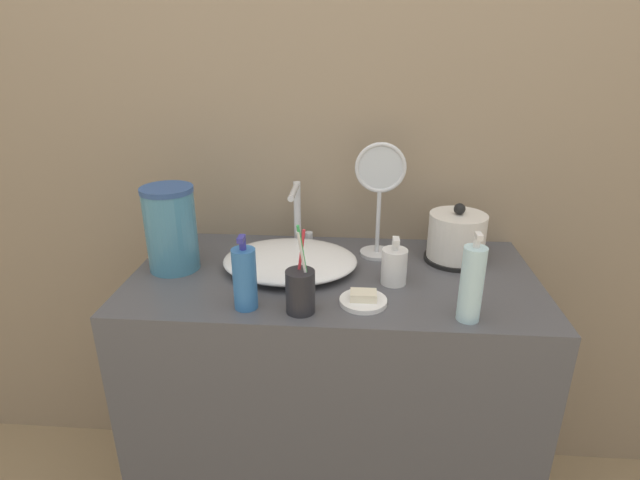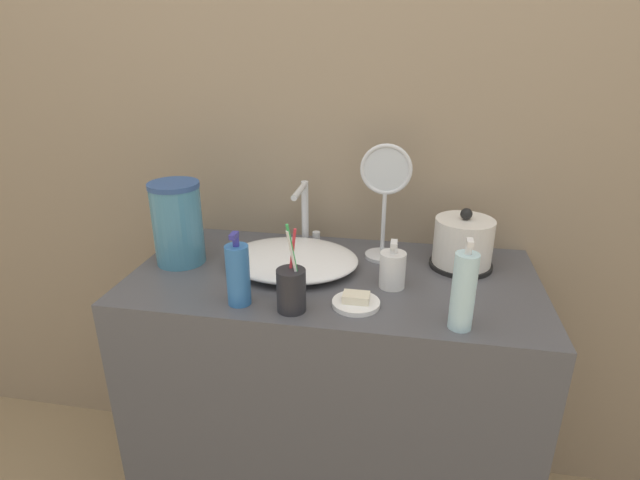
# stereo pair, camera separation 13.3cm
# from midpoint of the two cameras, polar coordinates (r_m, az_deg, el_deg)

# --- Properties ---
(wall_back) EXTENTS (6.00, 0.04, 2.60)m
(wall_back) POSITION_cam_midpoint_polar(r_m,az_deg,el_deg) (1.53, 6.09, 15.84)
(wall_back) COLOR gray
(wall_back) RESTS_ON ground_plane
(vanity_counter) EXTENTS (1.10, 0.55, 0.86)m
(vanity_counter) POSITION_cam_midpoint_polar(r_m,az_deg,el_deg) (1.60, 3.86, -18.01)
(vanity_counter) COLOR #4C4C51
(vanity_counter) RESTS_ON ground_plane
(sink_basin) EXTENTS (0.37, 0.31, 0.05)m
(sink_basin) POSITION_cam_midpoint_polar(r_m,az_deg,el_deg) (1.40, -0.53, -2.25)
(sink_basin) COLOR white
(sink_basin) RESTS_ON vanity_counter
(faucet) EXTENTS (0.06, 0.15, 0.20)m
(faucet) POSITION_cam_midpoint_polar(r_m,az_deg,el_deg) (1.51, 0.81, 3.33)
(faucet) COLOR silver
(faucet) RESTS_ON vanity_counter
(electric_kettle) EXTENTS (0.18, 0.18, 0.17)m
(electric_kettle) POSITION_cam_midpoint_polar(r_m,az_deg,el_deg) (1.46, 18.54, -0.61)
(electric_kettle) COLOR black
(electric_kettle) RESTS_ON vanity_counter
(toothbrush_cup) EXTENTS (0.07, 0.07, 0.23)m
(toothbrush_cup) POSITION_cam_midpoint_polar(r_m,az_deg,el_deg) (1.17, -0.03, -5.70)
(toothbrush_cup) COLOR #232328
(toothbrush_cup) RESTS_ON vanity_counter
(lotion_bottle) EXTENTS (0.06, 0.06, 0.19)m
(lotion_bottle) POSITION_cam_midpoint_polar(r_m,az_deg,el_deg) (1.20, -6.22, -3.99)
(lotion_bottle) COLOR #3370B7
(lotion_bottle) RESTS_ON vanity_counter
(shampoo_bottle) EXTENTS (0.05, 0.05, 0.22)m
(shampoo_bottle) POSITION_cam_midpoint_polar(r_m,az_deg,el_deg) (1.15, 19.33, -5.59)
(shampoo_bottle) COLOR silver
(shampoo_bottle) RESTS_ON vanity_counter
(mouthwash_bottle) EXTENTS (0.07, 0.07, 0.13)m
(mouthwash_bottle) POSITION_cam_midpoint_polar(r_m,az_deg,el_deg) (1.30, 11.21, -3.35)
(mouthwash_bottle) COLOR white
(mouthwash_bottle) RESTS_ON vanity_counter
(soap_dish) EXTENTS (0.12, 0.12, 0.03)m
(soap_dish) POSITION_cam_midpoint_polar(r_m,az_deg,el_deg) (1.22, 7.29, -7.10)
(soap_dish) COLOR white
(soap_dish) RESTS_ON vanity_counter
(vanity_mirror) EXTENTS (0.14, 0.10, 0.34)m
(vanity_mirror) POSITION_cam_midpoint_polar(r_m,az_deg,el_deg) (1.43, 10.11, 5.22)
(vanity_mirror) COLOR silver
(vanity_mirror) RESTS_ON vanity_counter
(water_pitcher) EXTENTS (0.14, 0.14, 0.24)m
(water_pitcher) POSITION_cam_midpoint_polar(r_m,az_deg,el_deg) (1.44, -13.45, 1.84)
(water_pitcher) COLOR teal
(water_pitcher) RESTS_ON vanity_counter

